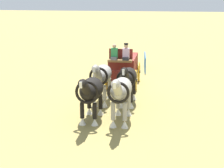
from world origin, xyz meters
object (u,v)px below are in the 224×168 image
(show_wagon, at_px, (123,66))
(draft_horse_lead_off, at_px, (91,91))
(draft_horse_rear_near, at_px, (128,79))
(draft_horse_rear_off, at_px, (102,76))
(draft_horse_lead_near, at_px, (121,91))

(show_wagon, distance_m, draft_horse_lead_off, 6.30)
(draft_horse_rear_near, height_order, draft_horse_rear_off, draft_horse_rear_off)
(show_wagon, bearing_deg, draft_horse_rear_off, -7.23)
(draft_horse_lead_near, xyz_separation_m, draft_horse_lead_off, (0.05, -1.30, -0.05))
(show_wagon, relative_size, draft_horse_rear_off, 1.84)
(show_wagon, distance_m, draft_horse_rear_near, 3.74)
(show_wagon, bearing_deg, draft_horse_lead_near, 8.70)
(draft_horse_lead_off, bearing_deg, draft_horse_rear_off, -177.20)
(draft_horse_rear_near, bearing_deg, draft_horse_lead_near, 2.80)
(draft_horse_rear_near, distance_m, draft_horse_lead_near, 2.60)
(draft_horse_rear_near, distance_m, draft_horse_rear_off, 1.30)
(show_wagon, xyz_separation_m, draft_horse_rear_near, (3.65, 0.83, 0.11))
(draft_horse_rear_near, relative_size, draft_horse_rear_off, 0.98)
(show_wagon, relative_size, draft_horse_lead_off, 1.98)
(draft_horse_rear_near, bearing_deg, show_wagon, -167.20)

